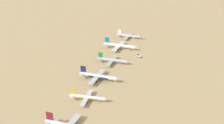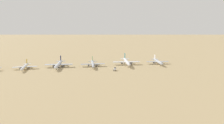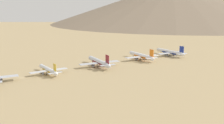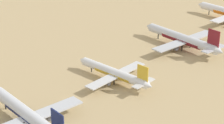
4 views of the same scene
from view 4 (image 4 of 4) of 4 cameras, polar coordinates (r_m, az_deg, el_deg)
The scene contains 4 objects.
ground_plane at distance 161.47m, azimuth -5.15°, elevation -5.06°, with size 2045.19×2045.19×0.00m, color tan.
parked_jet_2 at distance 209.03m, azimuth 9.42°, elevation 3.08°, with size 48.55×39.48×13.99m.
parked_jet_3 at distance 172.99m, azimuth 0.32°, elevation -1.47°, with size 39.01×31.99×11.33m.
parked_jet_4 at distance 144.80m, azimuth -11.16°, elevation -7.03°, with size 48.61×39.56×14.01m.
Camera 4 is at (-122.02, 71.12, 78.26)m, focal length 68.39 mm.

